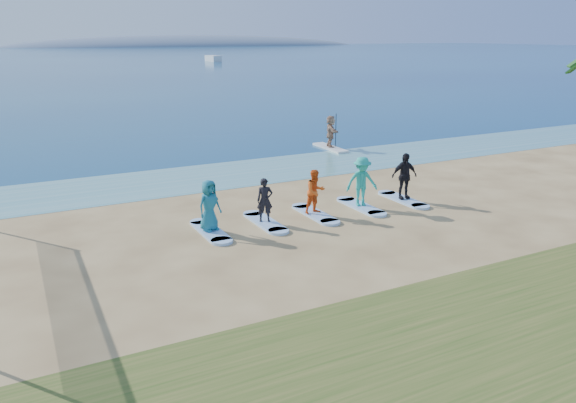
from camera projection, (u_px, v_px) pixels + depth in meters
name	position (u px, v px, depth m)	size (l,w,h in m)	color
ground	(352.00, 247.00, 17.42)	(600.00, 600.00, 0.00)	tan
shallow_water	(227.00, 174.00, 26.34)	(600.00, 600.00, 0.00)	teal
ocean	(25.00, 58.00, 153.33)	(600.00, 600.00, 0.00)	navy
island_ridge	(194.00, 46.00, 314.34)	(220.00, 56.00, 18.00)	slate
paddleboard	(330.00, 148.00, 32.25)	(0.70, 3.00, 0.12)	silver
paddleboarder	(331.00, 131.00, 31.98)	(1.66, 0.53, 1.79)	tan
boat_offshore_b	(213.00, 62.00, 134.42)	(2.13, 5.31, 1.40)	silver
surfboard_0	(210.00, 231.00, 18.65)	(0.70, 2.20, 0.09)	#9DC6F4
student_0	(209.00, 205.00, 18.39)	(0.84, 0.54, 1.71)	#1B6C83
surfboard_1	(265.00, 222.00, 19.54)	(0.70, 2.20, 0.09)	#9DC6F4
student_1	(265.00, 200.00, 19.31)	(0.56, 0.36, 1.52)	black
surfboard_2	(315.00, 214.00, 20.43)	(0.70, 2.20, 0.09)	#9DC6F4
student_2	(315.00, 192.00, 20.18)	(0.78, 0.61, 1.61)	#E15517
surfboard_3	(361.00, 206.00, 21.32)	(0.70, 2.20, 0.09)	#9DC6F4
student_3	(362.00, 181.00, 21.04)	(1.21, 0.70, 1.88)	teal
surfboard_4	(403.00, 200.00, 22.21)	(0.70, 2.20, 0.09)	#9DC6F4
student_4	(404.00, 176.00, 21.94)	(1.07, 0.45, 1.83)	black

